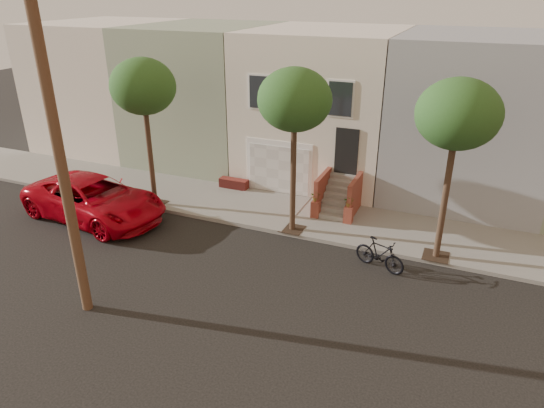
% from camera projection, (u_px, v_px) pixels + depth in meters
% --- Properties ---
extents(ground, '(90.00, 90.00, 0.00)m').
position_uv_depth(ground, '(224.00, 276.00, 16.56)').
color(ground, black).
rests_on(ground, ground).
extents(sidewalk, '(40.00, 3.70, 0.15)m').
position_uv_depth(sidewalk, '(282.00, 212.00, 21.04)').
color(sidewalk, gray).
rests_on(sidewalk, ground).
extents(house_row, '(33.10, 11.70, 7.00)m').
position_uv_depth(house_row, '(326.00, 102.00, 24.49)').
color(house_row, beige).
rests_on(house_row, sidewalk).
extents(tree_left, '(2.70, 2.57, 6.30)m').
position_uv_depth(tree_left, '(143.00, 87.00, 19.64)').
color(tree_left, '#2D2116').
rests_on(tree_left, sidewalk).
extents(tree_mid, '(2.70, 2.57, 6.30)m').
position_uv_depth(tree_mid, '(295.00, 101.00, 17.34)').
color(tree_mid, '#2D2116').
rests_on(tree_mid, sidewalk).
extents(tree_right, '(2.70, 2.57, 6.30)m').
position_uv_depth(tree_right, '(458.00, 115.00, 15.40)').
color(tree_right, '#2D2116').
rests_on(tree_right, sidewalk).
extents(utility_pole, '(23.60, 1.22, 10.00)m').
position_uv_depth(utility_pole, '(518.00, 214.00, 8.93)').
color(utility_pole, '#4C3423').
rests_on(utility_pole, ground).
extents(pickup_truck, '(6.69, 3.73, 1.77)m').
position_uv_depth(pickup_truck, '(94.00, 199.00, 20.33)').
color(pickup_truck, '#B80313').
rests_on(pickup_truck, ground).
extents(motorcycle, '(1.95, 1.13, 1.13)m').
position_uv_depth(motorcycle, '(380.00, 254.00, 16.78)').
color(motorcycle, black).
rests_on(motorcycle, ground).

